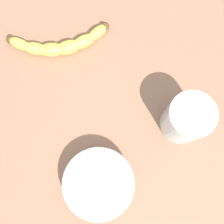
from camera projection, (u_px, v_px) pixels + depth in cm
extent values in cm
cube|color=#855F48|center=(141.00, 79.00, 60.85)|extent=(120.00, 120.00, 3.00)
ellipsoid|color=yellow|center=(20.00, 44.00, 59.40)|extent=(5.88, 4.65, 2.29)
ellipsoid|color=yellow|center=(35.00, 48.00, 59.16)|extent=(5.98, 4.05, 2.66)
ellipsoid|color=yellow|center=(52.00, 50.00, 59.11)|extent=(5.59, 3.28, 3.04)
ellipsoid|color=yellow|center=(68.00, 47.00, 59.23)|extent=(5.93, 4.00, 3.04)
ellipsoid|color=yellow|center=(84.00, 42.00, 59.52)|extent=(6.07, 4.65, 2.66)
ellipsoid|color=yellow|center=(97.00, 33.00, 59.97)|extent=(5.73, 5.12, 2.29)
sphere|color=#513819|center=(10.00, 40.00, 59.61)|extent=(1.77, 1.77, 1.77)
sphere|color=#513819|center=(105.00, 26.00, 60.32)|extent=(1.77, 1.77, 1.77)
cylinder|color=silver|center=(186.00, 119.00, 52.26)|extent=(8.74, 8.74, 9.96)
cylinder|color=#F3BC78|center=(186.00, 119.00, 52.31)|extent=(8.24, 8.24, 9.36)
cylinder|color=white|center=(99.00, 183.00, 52.28)|extent=(11.64, 11.64, 4.58)
torus|color=white|center=(98.00, 184.00, 50.63)|extent=(13.85, 13.85, 1.20)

